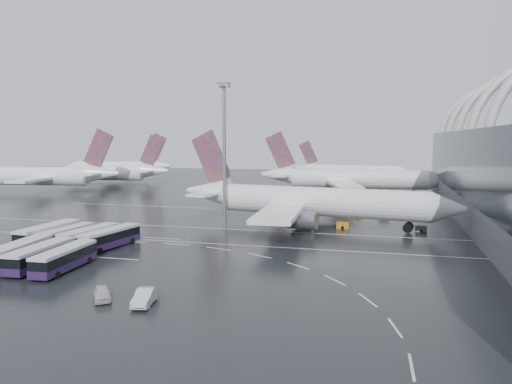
% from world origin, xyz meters
% --- Properties ---
extents(ground, '(420.00, 420.00, 0.00)m').
position_xyz_m(ground, '(0.00, 0.00, 0.00)').
color(ground, black).
rests_on(ground, ground).
extents(lane_marking_near, '(120.00, 0.25, 0.01)m').
position_xyz_m(lane_marking_near, '(0.00, -2.00, 0.01)').
color(lane_marking_near, silver).
rests_on(lane_marking_near, ground).
extents(lane_marking_mid, '(120.00, 0.25, 0.01)m').
position_xyz_m(lane_marking_mid, '(0.00, 12.00, 0.01)').
color(lane_marking_mid, silver).
rests_on(lane_marking_mid, ground).
extents(lane_marking_far, '(120.00, 0.25, 0.01)m').
position_xyz_m(lane_marking_far, '(0.00, 40.00, 0.01)').
color(lane_marking_far, silver).
rests_on(lane_marking_far, ground).
extents(bus_bay_line_south, '(28.00, 0.25, 0.01)m').
position_xyz_m(bus_bay_line_south, '(-24.00, -16.00, 0.01)').
color(bus_bay_line_south, silver).
rests_on(bus_bay_line_south, ground).
extents(bus_bay_line_north, '(28.00, 0.25, 0.01)m').
position_xyz_m(bus_bay_line_north, '(-24.00, 0.00, 0.01)').
color(bus_bay_line_north, silver).
rests_on(bus_bay_line_north, ground).
extents(airliner_main, '(59.68, 51.79, 20.23)m').
position_xyz_m(airliner_main, '(9.83, 19.85, 5.07)').
color(airliner_main, white).
rests_on(airliner_main, ground).
extents(airliner_gate_b, '(59.69, 53.74, 20.76)m').
position_xyz_m(airliner_gate_b, '(13.97, 79.79, 5.19)').
color(airliner_gate_b, white).
rests_on(airliner_gate_b, ground).
extents(airliner_gate_c, '(49.34, 45.28, 17.57)m').
position_xyz_m(airliner_gate_c, '(10.66, 132.78, 4.39)').
color(airliner_gate_c, white).
rests_on(airliner_gate_c, ground).
extents(jet_remote_west, '(49.88, 40.32, 21.71)m').
position_xyz_m(jet_remote_west, '(-84.58, 62.96, 5.60)').
color(jet_remote_west, white).
rests_on(jet_remote_west, ground).
extents(jet_remote_mid, '(46.06, 37.17, 20.03)m').
position_xyz_m(jet_remote_mid, '(-76.61, 89.34, 5.17)').
color(jet_remote_mid, white).
rests_on(jet_remote_mid, ground).
extents(jet_remote_far, '(47.95, 38.82, 20.91)m').
position_xyz_m(jet_remote_far, '(-88.06, 113.35, 5.40)').
color(jet_remote_far, white).
rests_on(jet_remote_far, ground).
extents(bus_row_near_a, '(3.55, 13.99, 3.43)m').
position_xyz_m(bus_row_near_a, '(-30.33, -9.86, 1.88)').
color(bus_row_near_a, '#1E1239').
rests_on(bus_row_near_a, ground).
extents(bus_row_near_b, '(3.50, 12.37, 3.01)m').
position_xyz_m(bus_row_near_b, '(-27.10, -9.31, 1.65)').
color(bus_row_near_b, '#1E1239').
rests_on(bus_row_near_b, ground).
extents(bus_row_near_c, '(4.29, 12.94, 3.13)m').
position_xyz_m(bus_row_near_c, '(-22.67, -9.42, 1.72)').
color(bus_row_near_c, '#1E1239').
rests_on(bus_row_near_c, ground).
extents(bus_row_near_d, '(4.70, 13.30, 3.21)m').
position_xyz_m(bus_row_near_d, '(-18.74, -9.62, 1.76)').
color(bus_row_near_d, '#1E1239').
rests_on(bus_row_near_d, ground).
extents(bus_row_far_a, '(4.58, 13.65, 3.30)m').
position_xyz_m(bus_row_far_a, '(-25.13, -23.48, 1.81)').
color(bus_row_far_a, '#1E1239').
rests_on(bus_row_far_a, ground).
extents(bus_row_far_b, '(3.64, 13.03, 3.17)m').
position_xyz_m(bus_row_far_b, '(-21.32, -23.51, 1.74)').
color(bus_row_far_b, '#1E1239').
rests_on(bus_row_far_b, ground).
extents(bus_row_far_c, '(3.70, 12.78, 3.11)m').
position_xyz_m(bus_row_far_c, '(-17.15, -23.89, 1.71)').
color(bus_row_far_c, '#1E1239').
rests_on(bus_row_far_c, ground).
extents(van_curve_b, '(4.10, 4.80, 1.55)m').
position_xyz_m(van_curve_b, '(-5.10, -33.98, 0.78)').
color(van_curve_b, silver).
rests_on(van_curve_b, ground).
extents(van_curve_c, '(2.79, 5.53, 1.74)m').
position_xyz_m(van_curve_c, '(0.34, -34.21, 0.87)').
color(van_curve_c, silver).
rests_on(van_curve_c, ground).
extents(floodlight_mast, '(2.25, 2.25, 29.30)m').
position_xyz_m(floodlight_mast, '(-6.15, 13.41, 18.43)').
color(floodlight_mast, gray).
rests_on(floodlight_mast, ground).
extents(gse_cart_belly_a, '(2.46, 1.45, 1.34)m').
position_xyz_m(gse_cart_belly_a, '(17.36, 18.81, 0.67)').
color(gse_cart_belly_a, orange).
rests_on(gse_cart_belly_a, ground).
extents(gse_cart_belly_b, '(2.38, 1.40, 1.30)m').
position_xyz_m(gse_cart_belly_b, '(25.38, 33.62, 0.65)').
color(gse_cart_belly_b, slate).
rests_on(gse_cart_belly_b, ground).
extents(gse_cart_belly_d, '(2.20, 1.30, 1.20)m').
position_xyz_m(gse_cart_belly_d, '(32.54, 19.33, 0.60)').
color(gse_cart_belly_d, slate).
rests_on(gse_cart_belly_d, ground).
extents(gse_cart_belly_e, '(2.19, 1.30, 1.20)m').
position_xyz_m(gse_cart_belly_e, '(19.32, 35.40, 0.60)').
color(gse_cart_belly_e, orange).
rests_on(gse_cart_belly_e, ground).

